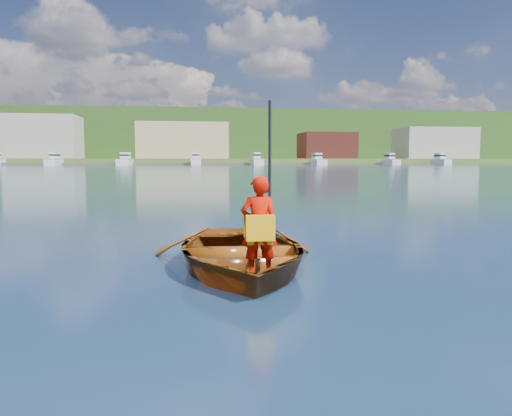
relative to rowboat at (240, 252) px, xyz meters
The scene contains 8 objects.
ground 1.38m from the rowboat, 15.27° to the left, with size 600.00×600.00×0.00m.
rowboat is the anchor object (origin of this frame).
child_paddler 1.03m from the rowboat, 80.61° to the right, with size 0.44×0.34×2.10m.
shoreline 237.19m from the rowboat, 89.68° to the left, with size 400.00×140.00×22.00m.
dock 148.45m from the rowboat, 92.05° to the left, with size 160.02×5.04×0.80m.
waterfront_buildings 165.65m from the rowboat, 92.22° to the left, with size 202.00×16.00×14.00m.
marina_yachts 143.68m from the rowboat, 89.69° to the left, with size 138.30×13.58×4.05m.
hillside_trees 235.12m from the rowboat, 92.56° to the left, with size 319.44×75.52×24.96m.
Camera 1 is at (-1.95, -7.09, 1.49)m, focal length 35.00 mm.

